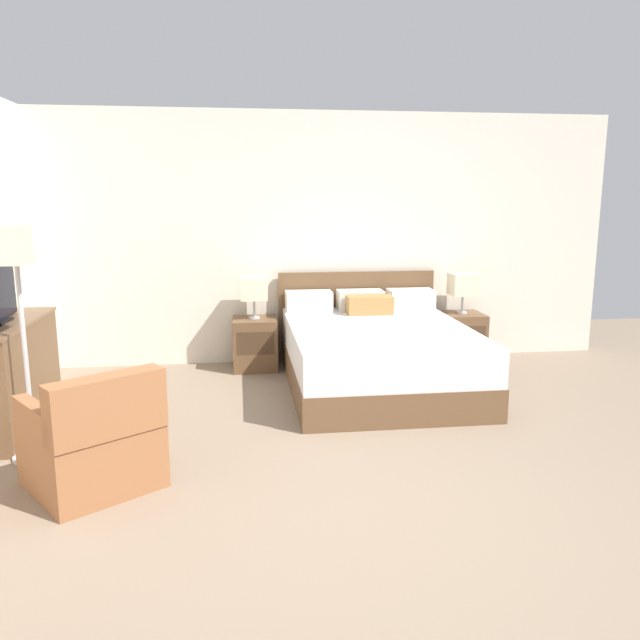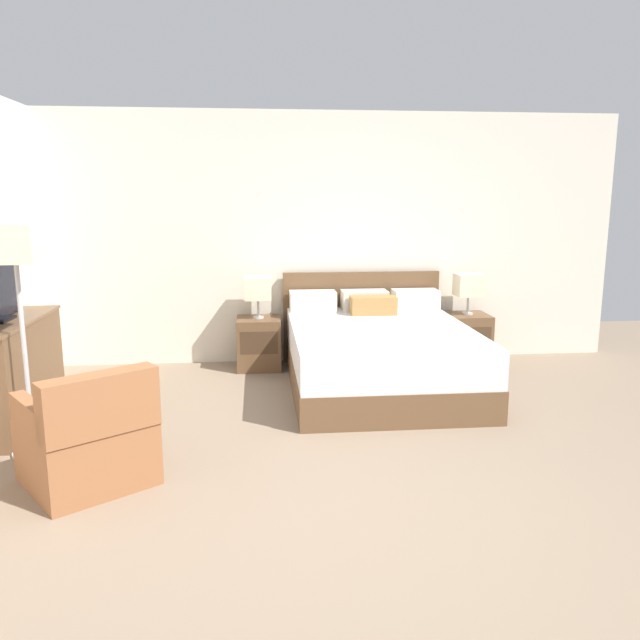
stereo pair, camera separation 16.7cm
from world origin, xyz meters
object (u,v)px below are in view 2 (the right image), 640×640
at_px(table_lamp_left, 258,288).
at_px(table_lamp_right, 469,285).
at_px(nightstand_left, 259,343).
at_px(bed, 378,354).
at_px(nightstand_right, 466,338).
at_px(dresser, 6,372).
at_px(floor_lamp, 16,263).
at_px(armchair_by_window, 89,441).

distance_m(table_lamp_left, table_lamp_right, 2.22).
bearing_deg(nightstand_left, bed, -34.89).
bearing_deg(bed, nightstand_right, 34.91).
relative_size(nightstand_right, table_lamp_right, 1.23).
bearing_deg(nightstand_right, table_lamp_left, 179.96).
distance_m(dresser, floor_lamp, 1.14).
height_order(table_lamp_left, armchair_by_window, table_lamp_left).
xyz_separation_m(dresser, floor_lamp, (0.37, -0.60, 0.90)).
relative_size(bed, nightstand_right, 4.03).
xyz_separation_m(nightstand_left, table_lamp_left, (0.00, 0.00, 0.57)).
bearing_deg(armchair_by_window, dresser, 128.81).
height_order(table_lamp_right, floor_lamp, floor_lamp).
distance_m(nightstand_left, floor_lamp, 2.82).
xyz_separation_m(table_lamp_right, dresser, (-4.16, -1.48, -0.41)).
distance_m(dresser, armchair_by_window, 1.43).
distance_m(table_lamp_left, floor_lamp, 2.65).
relative_size(bed, nightstand_left, 4.03).
bearing_deg(table_lamp_left, bed, -34.94).
bearing_deg(armchair_by_window, table_lamp_right, 38.44).
height_order(nightstand_right, table_lamp_left, table_lamp_left).
distance_m(nightstand_right, table_lamp_right, 0.57).
bearing_deg(nightstand_left, floor_lamp, -127.01).
bearing_deg(nightstand_right, dresser, -160.37).
height_order(bed, table_lamp_left, bed).
distance_m(bed, armchair_by_window, 2.82).
bearing_deg(floor_lamp, dresser, 121.90).
bearing_deg(dresser, table_lamp_right, 19.65).
height_order(table_lamp_left, table_lamp_right, same).
distance_m(nightstand_left, table_lamp_left, 0.57).
bearing_deg(bed, nightstand_left, 145.11).
xyz_separation_m(table_lamp_left, armchair_by_window, (-1.05, -2.59, -0.56)).
relative_size(bed, armchair_by_window, 2.23).
relative_size(table_lamp_right, floor_lamp, 0.27).
relative_size(table_lamp_right, dresser, 0.34).
relative_size(bed, floor_lamp, 1.35).
xyz_separation_m(nightstand_right, floor_lamp, (-3.78, -2.08, 1.06)).
xyz_separation_m(bed, floor_lamp, (-2.68, -1.31, 1.01)).
bearing_deg(table_lamp_right, bed, -145.04).
bearing_deg(table_lamp_left, floor_lamp, -126.99).
bearing_deg(table_lamp_right, floor_lamp, -151.18).
relative_size(nightstand_right, table_lamp_left, 1.23).
bearing_deg(nightstand_right, table_lamp_right, 90.00).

